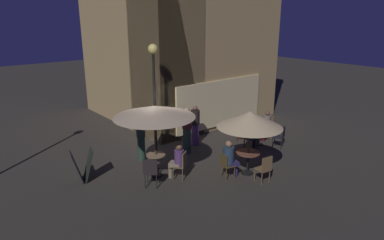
# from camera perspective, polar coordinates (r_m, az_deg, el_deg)

# --- Properties ---
(ground_plane) EXTENTS (60.00, 60.00, 0.00)m
(ground_plane) POSITION_cam_1_polar(r_m,az_deg,el_deg) (12.70, -5.05, -6.63)
(ground_plane) COLOR #332F29
(cafe_building) EXTENTS (7.23, 7.44, 9.38)m
(cafe_building) POSITION_cam_1_polar(r_m,az_deg,el_deg) (16.52, -3.31, 15.63)
(cafe_building) COLOR tan
(cafe_building) RESTS_ON ground
(street_lamp_near_corner) EXTENTS (0.36, 0.36, 4.12)m
(street_lamp_near_corner) POSITION_cam_1_polar(r_m,az_deg,el_deg) (12.42, -6.34, 7.36)
(street_lamp_near_corner) COLOR black
(street_lamp_near_corner) RESTS_ON ground
(menu_sandwich_board) EXTENTS (0.79, 0.70, 1.00)m
(menu_sandwich_board) POSITION_cam_1_polar(r_m,az_deg,el_deg) (11.50, -17.66, -7.23)
(menu_sandwich_board) COLOR #242B21
(menu_sandwich_board) RESTS_ON ground
(cafe_table_0) EXTENTS (0.79, 0.79, 0.76)m
(cafe_table_0) POSITION_cam_1_polar(r_m,az_deg,el_deg) (11.56, 9.23, -6.16)
(cafe_table_0) COLOR black
(cafe_table_0) RESTS_ON ground
(cafe_table_1) EXTENTS (0.63, 0.63, 0.76)m
(cafe_table_1) POSITION_cam_1_polar(r_m,az_deg,el_deg) (11.34, -5.99, -6.85)
(cafe_table_1) COLOR black
(cafe_table_1) RESTS_ON ground
(cafe_table_2) EXTENTS (0.63, 0.63, 0.71)m
(cafe_table_2) POSITION_cam_1_polar(r_m,az_deg,el_deg) (14.23, 10.96, -2.15)
(cafe_table_2) COLOR black
(cafe_table_2) RESTS_ON ground
(patio_umbrella_0) EXTENTS (2.13, 2.13, 2.15)m
(patio_umbrella_0) POSITION_cam_1_polar(r_m,az_deg,el_deg) (11.11, 9.54, 0.08)
(patio_umbrella_0) COLOR black
(patio_umbrella_0) RESTS_ON ground
(patio_umbrella_1) EXTENTS (2.59, 2.59, 2.38)m
(patio_umbrella_1) POSITION_cam_1_polar(r_m,az_deg,el_deg) (10.78, -6.27, 1.38)
(patio_umbrella_1) COLOR black
(patio_umbrella_1) RESTS_ON ground
(cafe_chair_0) EXTENTS (0.47, 0.47, 0.86)m
(cafe_chair_0) POSITION_cam_1_polar(r_m,az_deg,el_deg) (11.16, 5.65, -7.16)
(cafe_chair_0) COLOR brown
(cafe_chair_0) RESTS_ON ground
(cafe_chair_1) EXTENTS (0.45, 0.45, 0.91)m
(cafe_chair_1) POSITION_cam_1_polar(r_m,az_deg,el_deg) (11.03, 11.95, -7.68)
(cafe_chair_1) COLOR brown
(cafe_chair_1) RESTS_ON ground
(cafe_chair_2) EXTENTS (0.62, 0.62, 0.96)m
(cafe_chair_2) POSITION_cam_1_polar(r_m,az_deg,el_deg) (10.60, -6.82, -8.20)
(cafe_chair_2) COLOR black
(cafe_chair_2) RESTS_ON ground
(cafe_chair_3) EXTENTS (0.54, 0.54, 0.92)m
(cafe_chair_3) POSITION_cam_1_polar(r_m,az_deg,el_deg) (11.05, -1.70, -7.18)
(cafe_chair_3) COLOR brown
(cafe_chair_3) RESTS_ON ground
(cafe_chair_4) EXTENTS (0.55, 0.55, 0.88)m
(cafe_chair_4) POSITION_cam_1_polar(r_m,az_deg,el_deg) (14.01, 14.45, -2.45)
(cafe_chair_4) COLOR black
(cafe_chair_4) RESTS_ON ground
(cafe_chair_5) EXTENTS (0.53, 0.53, 1.00)m
(cafe_chair_5) POSITION_cam_1_polar(r_m,az_deg,el_deg) (14.94, 12.41, -0.85)
(cafe_chair_5) COLOR brown
(cafe_chair_5) RESTS_ON ground
(cafe_chair_6) EXTENTS (0.50, 0.50, 0.88)m
(cafe_chair_6) POSITION_cam_1_polar(r_m,az_deg,el_deg) (14.45, 7.89, -1.49)
(cafe_chair_6) COLOR #532E22
(cafe_chair_6) RESTS_ON ground
(cafe_chair_7) EXTENTS (0.52, 0.52, 0.97)m
(cafe_chair_7) POSITION_cam_1_polar(r_m,az_deg,el_deg) (13.52, 9.52, -2.68)
(cafe_chair_7) COLOR black
(cafe_chair_7) RESTS_ON ground
(patron_seated_0) EXTENTS (0.54, 0.44, 1.29)m
(patron_seated_0) POSITION_cam_1_polar(r_m,az_deg,el_deg) (11.14, 6.25, -6.08)
(patron_seated_0) COLOR #2C2352
(patron_seated_0) RESTS_ON ground
(patron_seated_1) EXTENTS (0.46, 0.50, 1.20)m
(patron_seated_1) POSITION_cam_1_polar(r_m,az_deg,el_deg) (11.04, -2.45, -6.48)
(patron_seated_1) COLOR #84735D
(patron_seated_1) RESTS_ON ground
(patron_seated_2) EXTENTS (0.52, 0.39, 1.24)m
(patron_seated_2) POSITION_cam_1_polar(r_m,az_deg,el_deg) (14.77, 12.18, -0.64)
(patron_seated_2) COLOR #511223
(patron_seated_2) RESTS_ON ground
(patron_seated_3) EXTENTS (0.53, 0.42, 1.27)m
(patron_seated_3) POSITION_cam_1_polar(r_m,az_deg,el_deg) (13.60, 9.84, -1.94)
(patron_seated_3) COLOR black
(patron_seated_3) RESTS_ON ground
(patron_standing_4) EXTENTS (0.32, 0.32, 1.71)m
(patron_standing_4) POSITION_cam_1_polar(r_m,az_deg,el_deg) (12.47, -8.44, -2.91)
(patron_standing_4) COLOR #274231
(patron_standing_4) RESTS_ON ground
(patron_standing_5) EXTENTS (0.36, 0.36, 1.64)m
(patron_standing_5) POSITION_cam_1_polar(r_m,az_deg,el_deg) (13.83, 0.53, -0.91)
(patron_standing_5) COLOR #593769
(patron_standing_5) RESTS_ON ground
(patron_standing_6) EXTENTS (0.37, 0.37, 1.80)m
(patron_standing_6) POSITION_cam_1_polar(r_m,az_deg,el_deg) (12.98, -0.83, -1.75)
(patron_standing_6) COLOR #2B4537
(patron_standing_6) RESTS_ON ground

